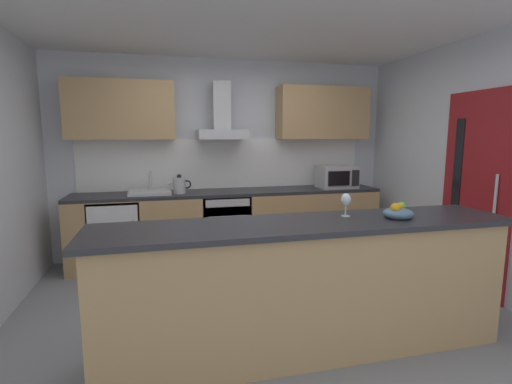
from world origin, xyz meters
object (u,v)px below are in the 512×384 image
Objects in this scene: oven at (224,225)px; range_hood at (222,121)px; refrigerator at (117,234)px; fruit_bowl at (398,212)px; sink at (150,192)px; kettle at (179,185)px; microwave at (337,177)px; wine_glass at (346,200)px.

range_hood is at bearing 90.00° from oven.
refrigerator is at bearing -179.88° from oven.
range_hood reaches higher than fruit_bowl.
kettle is (0.35, -0.04, 0.08)m from sink.
refrigerator is at bearing 134.54° from fruit_bowl.
oven is 1.60× the size of microwave.
wine_glass reaches higher than oven.
microwave reaches higher than sink.
kettle is at bearing -179.84° from microwave.
oven is 2.32m from wine_glass.
wine_glass is at bearing -55.20° from sink.
oven is 4.50× the size of wine_glass.
refrigerator is at bearing -174.28° from range_hood.
microwave is at bearing 65.55° from wine_glass.
refrigerator is 3.28m from fruit_bowl.
oven reaches higher than refrigerator.
range_hood is 2.44m from wine_glass.
refrigerator is 1.70× the size of sink.
oven is 2.55m from fruit_bowl.
fruit_bowl is (-0.61, -2.27, -0.01)m from microwave.
microwave is 2.46m from sink.
microwave reaches higher than oven.
range_hood reaches higher than refrigerator.
sink is 1.73× the size of kettle.
sink is 0.36m from kettle.
fruit_bowl is at bearing -105.10° from microwave.
oven is at bearing 112.23° from fruit_bowl.
microwave is at bearing -1.03° from oven.
refrigerator is at bearing 177.68° from kettle.
kettle reaches higher than oven.
sink is 0.69× the size of range_hood.
range_hood is (0.91, 0.12, 0.86)m from sink.
wine_glass is at bearing -74.63° from oven.
microwave is at bearing -5.79° from range_hood.
wine_glass is 0.81× the size of fruit_bowl.
sink is 2.27× the size of fruit_bowl.
sink reaches higher than refrigerator.
sink is 2.81× the size of wine_glass.
wine_glass is at bearing 156.21° from fruit_bowl.
range_hood is at bearing 16.32° from kettle.
microwave is (1.55, -0.03, 0.59)m from oven.
wine_glass reaches higher than sink.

